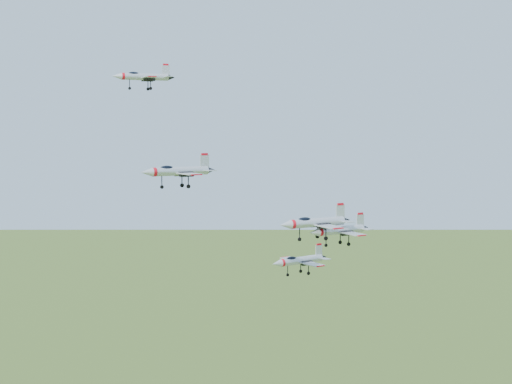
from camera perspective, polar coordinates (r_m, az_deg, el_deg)
jet_lead at (r=126.27m, az=-9.02°, el=9.11°), size 11.07×9.25×2.96m
jet_left_high at (r=109.50m, az=-6.26°, el=1.68°), size 12.53×10.32×3.35m
jet_right_high at (r=108.75m, az=4.75°, el=-2.44°), size 12.82×10.53×3.44m
jet_left_low at (r=131.81m, az=3.50°, el=-5.48°), size 12.81×10.64×3.42m
jet_right_low at (r=111.64m, az=6.66°, el=-3.04°), size 11.68×9.62×3.12m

